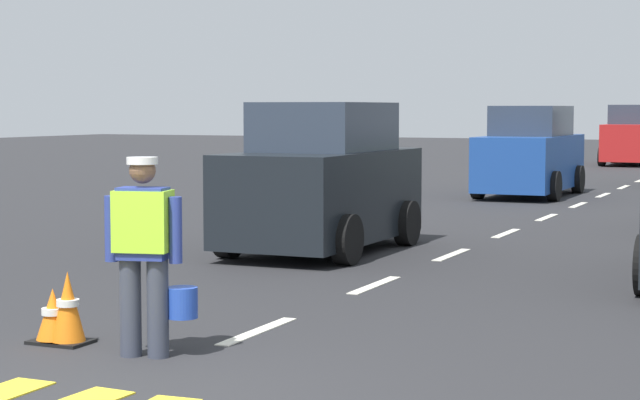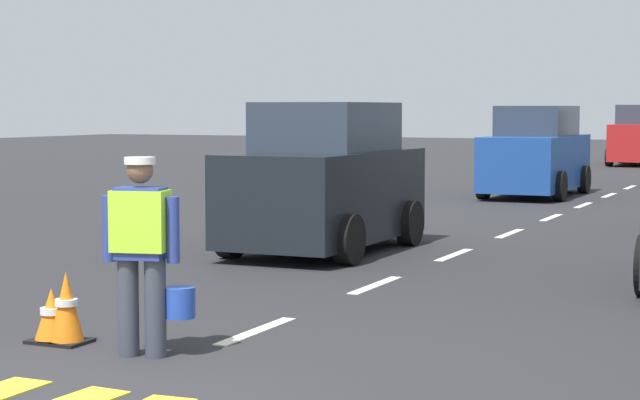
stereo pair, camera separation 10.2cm
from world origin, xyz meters
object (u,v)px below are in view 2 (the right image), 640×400
Objects in this scene: car_oncoming_lead at (325,183)px; traffic_cone_far at (52,316)px; car_oncoming_second at (536,154)px; traffic_cone_near at (66,308)px; road_worker at (144,246)px.

traffic_cone_far is at bearing -86.46° from car_oncoming_lead.
car_oncoming_second is at bearing 88.57° from car_oncoming_lead.
car_oncoming_lead is at bearing -91.43° from car_oncoming_second.
traffic_cone_far is 18.34m from car_oncoming_second.
car_oncoming_second reaches higher than traffic_cone_near.
car_oncoming_second reaches higher than road_worker.
traffic_cone_far is 0.13× the size of car_oncoming_lead.
road_worker reaches higher than traffic_cone_near.
car_oncoming_lead reaches higher than traffic_cone_near.
road_worker is at bearing -86.26° from car_oncoming_second.
traffic_cone_near is 1.34× the size of traffic_cone_far.
road_worker is 1.10m from traffic_cone_near.
car_oncoming_lead is (-0.42, 6.83, 0.76)m from traffic_cone_far.
road_worker is 0.39× the size of car_oncoming_second.
traffic_cone_far is at bearing 179.42° from traffic_cone_near.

